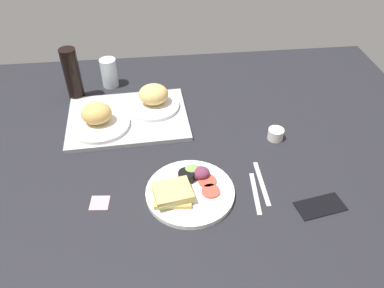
{
  "coord_description": "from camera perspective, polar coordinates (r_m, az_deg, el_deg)",
  "views": [
    {
      "loc": [
        -8.87,
        -94.13,
        87.41
      ],
      "look_at": [
        2.0,
        3.0,
        4.0
      ],
      "focal_mm": 35.49,
      "sensor_mm": 36.0,
      "label": 1
    }
  ],
  "objects": [
    {
      "name": "serving_tray",
      "position": [
        1.47,
        -9.6,
        3.87
      ],
      "size": [
        46.44,
        34.99,
        1.6
      ],
      "primitive_type": "cube",
      "rotation": [
        0.0,
        0.0,
        0.05
      ],
      "color": "#9EA0A3",
      "rests_on": "ground_plane"
    },
    {
      "name": "bread_plate_far",
      "position": [
        1.49,
        -5.82,
        6.78
      ],
      "size": [
        20.23,
        20.23,
        9.28
      ],
      "color": "white",
      "rests_on": "serving_tray"
    },
    {
      "name": "fork",
      "position": [
        1.19,
        9.51,
        -7.26
      ],
      "size": [
        2.9,
        17.06,
        0.5
      ],
      "primitive_type": "cube",
      "rotation": [
        0.0,
        0.0,
        1.48
      ],
      "color": "#B7B7BC",
      "rests_on": "ground_plane"
    },
    {
      "name": "ground_plane",
      "position": [
        1.3,
        -0.73,
        -2.77
      ],
      "size": [
        190.0,
        150.0,
        3.0
      ],
      "primitive_type": "cube",
      "color": "black"
    },
    {
      "name": "espresso_cup",
      "position": [
        1.39,
        12.46,
        1.47
      ],
      "size": [
        5.6,
        5.6,
        4.0
      ],
      "primitive_type": "cylinder",
      "color": "silver",
      "rests_on": "ground_plane"
    },
    {
      "name": "plate_with_salad",
      "position": [
        1.17,
        -0.63,
        -6.82
      ],
      "size": [
        27.23,
        27.23,
        5.4
      ],
      "color": "white",
      "rests_on": "ground_plane"
    },
    {
      "name": "sticky_note",
      "position": [
        1.19,
        -13.72,
        -8.57
      ],
      "size": [
        6.12,
        6.12,
        0.12
      ],
      "primitive_type": "cube",
      "rotation": [
        0.0,
        0.0,
        -0.1
      ],
      "color": "pink",
      "rests_on": "ground_plane"
    },
    {
      "name": "soda_bottle",
      "position": [
        1.6,
        -17.54,
        9.89
      ],
      "size": [
        6.4,
        6.4,
        21.93
      ],
      "primitive_type": "cylinder",
      "color": "black",
      "rests_on": "ground_plane"
    },
    {
      "name": "drinking_glass",
      "position": [
        1.67,
        -12.34,
        10.42
      ],
      "size": [
        6.83,
        6.83,
        12.23
      ],
      "primitive_type": "cylinder",
      "color": "silver",
      "rests_on": "ground_plane"
    },
    {
      "name": "bread_plate_near",
      "position": [
        1.43,
        -13.95,
        3.73
      ],
      "size": [
        21.98,
        21.98,
        9.0
      ],
      "color": "white",
      "rests_on": "serving_tray"
    },
    {
      "name": "knife",
      "position": [
        1.23,
        10.43,
        -5.75
      ],
      "size": [
        1.8,
        19.03,
        0.5
      ],
      "primitive_type": "cube",
      "rotation": [
        0.0,
        0.0,
        1.55
      ],
      "color": "#B7B7BC",
      "rests_on": "ground_plane"
    },
    {
      "name": "cell_phone",
      "position": [
        1.2,
        18.74,
        -8.79
      ],
      "size": [
        15.45,
        9.65,
        0.8
      ],
      "primitive_type": "cube",
      "rotation": [
        0.0,
        0.0,
        0.18
      ],
      "color": "black",
      "rests_on": "ground_plane"
    }
  ]
}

